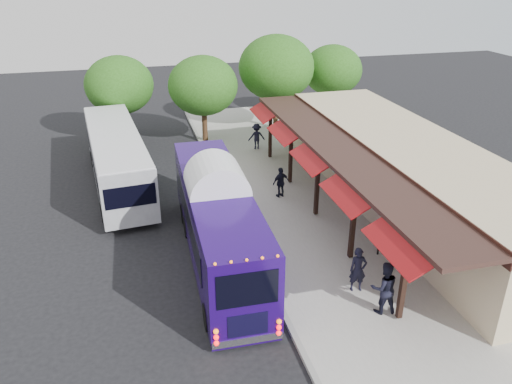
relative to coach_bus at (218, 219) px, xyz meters
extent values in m
plane|color=black|center=(1.45, -1.52, -1.92)|extent=(90.00, 90.00, 0.00)
cube|color=#9E9B93|center=(6.45, 2.48, -1.84)|extent=(10.00, 40.00, 0.15)
cube|color=gray|center=(1.50, 2.48, -1.84)|extent=(0.20, 40.00, 0.16)
cube|color=#C7B38A|center=(9.95, 2.48, -0.12)|extent=(5.00, 20.00, 3.60)
cube|color=black|center=(7.43, 2.48, 1.38)|extent=(0.06, 20.00, 0.60)
cube|color=#331E19|center=(6.35, 2.48, 1.48)|extent=(2.60, 20.00, 0.18)
cube|color=black|center=(5.23, -5.52, -0.11)|extent=(0.18, 0.18, 3.16)
cube|color=maroon|center=(4.80, -5.52, 1.23)|extent=(1.00, 3.20, 0.57)
cube|color=black|center=(5.23, -1.52, -0.11)|extent=(0.18, 0.18, 3.16)
cube|color=maroon|center=(4.80, -1.52, 1.23)|extent=(1.00, 3.20, 0.57)
cube|color=black|center=(5.23, 2.48, -0.11)|extent=(0.18, 0.18, 3.16)
cube|color=maroon|center=(4.80, 2.48, 1.23)|extent=(1.00, 3.20, 0.57)
cube|color=black|center=(5.23, 6.48, -0.11)|extent=(0.18, 0.18, 3.16)
cube|color=maroon|center=(4.80, 6.48, 1.23)|extent=(1.00, 3.20, 0.57)
cube|color=black|center=(5.23, 10.48, -0.11)|extent=(0.18, 0.18, 3.16)
cube|color=maroon|center=(4.80, 10.48, 1.23)|extent=(1.00, 3.20, 0.57)
sphere|color=teal|center=(5.65, -3.52, 0.96)|extent=(0.26, 0.26, 0.26)
sphere|color=teal|center=(5.65, 1.48, 0.96)|extent=(0.26, 0.26, 0.26)
sphere|color=teal|center=(5.65, 6.48, 0.96)|extent=(0.26, 0.26, 0.26)
cube|color=#22085D|center=(0.00, 0.01, -0.05)|extent=(2.61, 11.16, 2.92)
cube|color=#22085D|center=(0.00, 0.01, -1.64)|extent=(2.56, 11.05, 0.32)
ellipsoid|color=white|center=(0.00, 0.01, 1.39)|extent=(2.60, 10.94, 0.52)
cube|color=black|center=(0.00, -5.55, 0.44)|extent=(1.94, 0.07, 1.20)
cube|color=silver|center=(0.00, -5.48, -1.53)|extent=(2.32, 0.22, 0.26)
sphere|color=#FF0C0C|center=(-1.01, -5.57, -1.29)|extent=(0.17, 0.17, 0.17)
sphere|color=#FF0C0C|center=(1.01, -5.57, -1.29)|extent=(0.17, 0.17, 0.17)
cylinder|color=black|center=(-1.07, -4.21, -1.44)|extent=(0.30, 0.97, 0.96)
cylinder|color=black|center=(1.07, -4.21, -1.44)|extent=(0.30, 0.97, 0.96)
cylinder|color=black|center=(-1.07, 3.57, -1.44)|extent=(0.30, 0.97, 0.96)
cylinder|color=black|center=(1.07, 3.57, -1.44)|extent=(0.30, 0.97, 0.96)
cube|color=#919399|center=(-3.92, 8.81, -0.23)|extent=(3.63, 11.76, 2.67)
cube|color=black|center=(-5.19, 8.81, -0.01)|extent=(0.98, 9.79, 1.01)
cube|color=black|center=(-2.65, 8.81, -0.01)|extent=(0.98, 9.79, 1.01)
cube|color=silver|center=(-3.92, 8.81, 1.14)|extent=(3.55, 11.52, 0.10)
cylinder|color=black|center=(-5.08, 4.76, -1.44)|extent=(0.37, 0.99, 0.97)
cylinder|color=black|center=(-2.77, 4.76, -1.44)|extent=(0.37, 0.99, 0.97)
cylinder|color=black|center=(-5.08, 12.28, -1.44)|extent=(0.37, 0.99, 0.97)
cylinder|color=black|center=(-2.77, 12.28, -1.44)|extent=(0.37, 0.99, 0.97)
imported|color=black|center=(4.54, -3.60, -0.89)|extent=(0.70, 0.53, 1.76)
imported|color=black|center=(4.85, -5.00, -0.78)|extent=(1.06, 0.88, 1.98)
imported|color=black|center=(4.20, 4.91, -0.96)|extent=(1.02, 0.66, 1.62)
imported|color=black|center=(4.85, 12.33, -0.93)|extent=(1.11, 0.66, 1.69)
cube|color=black|center=(6.48, -1.56, -1.25)|extent=(0.07, 0.07, 1.04)
cube|color=black|center=(6.48, -1.56, -1.01)|extent=(0.22, 0.45, 0.57)
cube|color=white|center=(6.45, -1.56, -1.01)|extent=(0.17, 0.37, 0.47)
cylinder|color=#382314|center=(1.87, 14.89, -0.59)|extent=(0.36, 0.36, 2.66)
ellipsoid|color=#224D13|center=(1.87, 14.89, 2.00)|extent=(4.59, 4.59, 3.90)
cylinder|color=#382314|center=(7.34, 16.33, -0.37)|extent=(0.36, 0.36, 3.09)
ellipsoid|color=#224D13|center=(7.34, 16.33, 2.65)|extent=(5.34, 5.34, 4.54)
cylinder|color=#382314|center=(12.31, 17.98, -0.63)|extent=(0.36, 0.36, 2.58)
ellipsoid|color=#224D13|center=(12.31, 17.98, 1.90)|extent=(4.46, 4.46, 3.79)
cylinder|color=#382314|center=(-3.46, 16.67, -0.61)|extent=(0.36, 0.36, 2.62)
ellipsoid|color=#224D13|center=(-3.46, 16.67, 1.95)|extent=(4.53, 4.53, 3.85)
camera|label=1|loc=(-3.01, -17.60, 9.44)|focal=35.00mm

